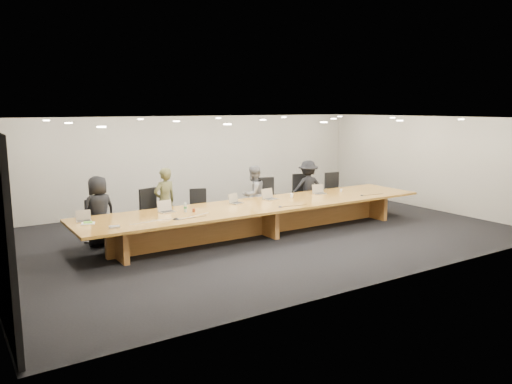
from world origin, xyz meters
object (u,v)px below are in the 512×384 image
at_px(laptop_c, 237,199).
at_px(water_bottle, 185,207).
at_px(chair_mid_right, 268,198).
at_px(mic_right, 362,195).
at_px(person_c, 253,195).
at_px(laptop_a, 84,216).
at_px(laptop_e, 320,189).
at_px(chair_far_left, 98,222).
at_px(chair_right, 304,194).
at_px(mic_left, 176,219).
at_px(laptop_b, 167,206).
at_px(paper_cup_far, 341,190).
at_px(conference_table, 263,213).
at_px(chair_left, 154,212).
at_px(amber_mug, 194,210).
at_px(person_a, 99,211).
at_px(chair_far_right, 336,191).
at_px(laptop_d, 271,194).
at_px(mic_center, 280,207).
at_px(paper_cup_near, 292,196).
at_px(av_box, 114,227).
at_px(person_d, 308,188).
at_px(chair_mid_left, 199,209).

height_order(laptop_c, water_bottle, laptop_c).
xyz_separation_m(chair_mid_right, mic_right, (1.81, -1.78, 0.18)).
relative_size(person_c, laptop_a, 5.21).
bearing_deg(laptop_e, chair_far_left, -175.96).
xyz_separation_m(chair_right, laptop_a, (-6.37, -0.83, 0.27)).
bearing_deg(mic_left, laptop_b, 80.44).
bearing_deg(laptop_c, paper_cup_far, -20.31).
distance_m(conference_table, person_c, 1.23).
bearing_deg(chair_mid_right, mic_left, -135.14).
xyz_separation_m(chair_left, person_c, (2.71, -0.17, 0.19)).
xyz_separation_m(amber_mug, paper_cup_far, (4.61, 0.24, -0.00)).
xyz_separation_m(person_a, laptop_a, (-0.51, -0.76, 0.08)).
distance_m(water_bottle, mic_right, 4.86).
relative_size(chair_far_right, laptop_d, 3.22).
relative_size(laptop_c, mic_center, 2.87).
height_order(laptop_e, paper_cup_near, laptop_e).
bearing_deg(paper_cup_near, conference_table, -164.15).
height_order(conference_table, av_box, av_box).
height_order(av_box, mic_right, av_box).
distance_m(chair_left, chair_mid_right, 3.30).
distance_m(conference_table, person_d, 2.58).
relative_size(conference_table, av_box, 44.35).
distance_m(laptop_a, amber_mug, 2.33).
height_order(chair_mid_left, water_bottle, chair_mid_left).
bearing_deg(chair_far_left, av_box, -100.23).
bearing_deg(water_bottle, laptop_e, 2.85).
bearing_deg(laptop_d, mic_center, -120.00).
height_order(laptop_b, paper_cup_near, laptop_b).
height_order(chair_far_left, chair_mid_right, chair_mid_right).
relative_size(laptop_d, mic_center, 3.29).
relative_size(laptop_e, mic_center, 3.00).
bearing_deg(chair_right, person_a, -166.36).
relative_size(mic_left, mic_right, 1.29).
bearing_deg(paper_cup_near, water_bottle, -176.76).
xyz_separation_m(laptop_b, water_bottle, (0.35, -0.20, -0.03)).
height_order(water_bottle, av_box, water_bottle).
bearing_deg(person_a, laptop_b, 134.95).
bearing_deg(mic_right, laptop_c, 165.59).
relative_size(conference_table, mic_right, 86.02).
relative_size(chair_far_left, person_c, 0.67).
relative_size(amber_mug, mic_center, 0.79).
bearing_deg(av_box, person_a, 94.55).
bearing_deg(laptop_c, mic_center, -74.55).
relative_size(chair_left, av_box, 5.71).
bearing_deg(av_box, water_bottle, 27.93).
relative_size(chair_right, mic_right, 11.33).
height_order(chair_right, paper_cup_far, chair_right).
bearing_deg(laptop_a, chair_left, 34.71).
bearing_deg(mic_left, paper_cup_far, 7.79).
xyz_separation_m(conference_table, chair_left, (-2.27, 1.29, 0.06)).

